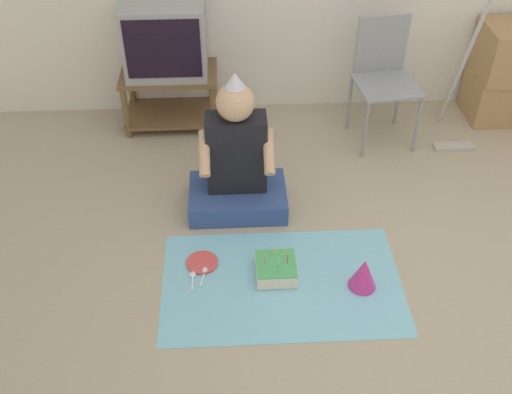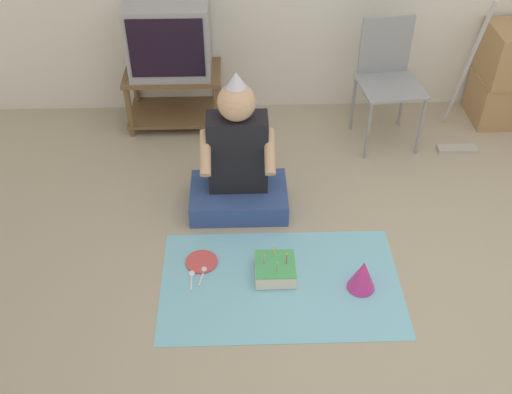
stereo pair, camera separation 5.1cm
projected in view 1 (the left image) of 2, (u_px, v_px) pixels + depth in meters
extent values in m
plane|color=tan|center=(414.00, 311.00, 3.17)|extent=(16.00, 16.00, 0.00)
cube|color=brown|center=(169.00, 74.00, 4.31)|extent=(0.69, 0.43, 0.03)
cube|color=brown|center=(173.00, 113.00, 4.53)|extent=(0.69, 0.43, 0.02)
cylinder|color=brown|center=(126.00, 112.00, 4.29)|extent=(0.04, 0.04, 0.43)
cylinder|color=brown|center=(213.00, 109.00, 4.31)|extent=(0.04, 0.04, 0.43)
cylinder|color=brown|center=(131.00, 87.00, 4.57)|extent=(0.04, 0.04, 0.43)
cylinder|color=brown|center=(214.00, 84.00, 4.59)|extent=(0.04, 0.04, 0.43)
cube|color=#99999E|center=(165.00, 38.00, 4.14)|extent=(0.56, 0.41, 0.51)
cube|color=black|center=(163.00, 50.00, 3.98)|extent=(0.50, 0.01, 0.41)
cube|color=gray|center=(387.00, 85.00, 4.11)|extent=(0.46, 0.46, 0.02)
cube|color=gray|center=(382.00, 44.00, 4.13)|extent=(0.36, 0.06, 0.42)
cylinder|color=gray|center=(365.00, 130.00, 4.09)|extent=(0.02, 0.02, 0.45)
cylinder|color=gray|center=(417.00, 125.00, 4.14)|extent=(0.02, 0.02, 0.45)
cylinder|color=gray|center=(350.00, 102.00, 4.37)|extent=(0.02, 0.02, 0.45)
cylinder|color=gray|center=(398.00, 97.00, 4.42)|extent=(0.02, 0.02, 0.45)
cube|color=#A87F51|center=(506.00, 96.00, 4.55)|extent=(0.57, 0.40, 0.34)
cube|color=#B2ADA3|center=(453.00, 147.00, 4.30)|extent=(0.28, 0.09, 0.03)
cylinder|color=#B7B7BC|center=(462.00, 65.00, 4.08)|extent=(0.03, 0.38, 1.08)
cube|color=#334C8C|center=(238.00, 198.00, 3.77)|extent=(0.60, 0.41, 0.14)
cube|color=black|center=(237.00, 153.00, 3.60)|extent=(0.36, 0.18, 0.50)
sphere|color=tan|center=(235.00, 102.00, 3.38)|extent=(0.22, 0.22, 0.22)
cone|color=silver|center=(235.00, 80.00, 3.29)|extent=(0.12, 0.12, 0.09)
cylinder|color=tan|center=(204.00, 154.00, 3.46)|extent=(0.06, 0.26, 0.21)
cylinder|color=tan|center=(269.00, 152.00, 3.47)|extent=(0.06, 0.26, 0.21)
cube|color=#7FC6E0|center=(282.00, 283.00, 3.31)|extent=(1.32, 0.81, 0.01)
cube|color=#F4E0C6|center=(276.00, 269.00, 3.33)|extent=(0.22, 0.22, 0.08)
cube|color=#4CB266|center=(276.00, 264.00, 3.31)|extent=(0.22, 0.22, 0.01)
cylinder|color=#EA4C4C|center=(288.00, 259.00, 3.29)|extent=(0.01, 0.01, 0.07)
sphere|color=#FFCC4C|center=(288.00, 254.00, 3.26)|extent=(0.01, 0.01, 0.01)
cylinder|color=yellow|center=(276.00, 252.00, 3.33)|extent=(0.01, 0.01, 0.07)
sphere|color=#FFCC4C|center=(276.00, 246.00, 3.31)|extent=(0.01, 0.01, 0.01)
cylinder|color=#E58CCC|center=(265.00, 260.00, 3.28)|extent=(0.01, 0.01, 0.07)
sphere|color=#FFCC4C|center=(265.00, 254.00, 3.26)|extent=(0.01, 0.01, 0.01)
cylinder|color=#66C666|center=(278.00, 268.00, 3.24)|extent=(0.01, 0.01, 0.07)
sphere|color=#FFCC4C|center=(278.00, 262.00, 3.21)|extent=(0.01, 0.01, 0.01)
cone|color=#CC338C|center=(364.00, 273.00, 3.23)|extent=(0.15, 0.15, 0.19)
cylinder|color=#D84C4C|center=(202.00, 262.00, 3.42)|extent=(0.18, 0.18, 0.01)
ellipsoid|color=white|center=(205.00, 270.00, 3.37)|extent=(0.04, 0.05, 0.01)
cube|color=white|center=(202.00, 280.00, 3.32)|extent=(0.03, 0.10, 0.01)
ellipsoid|color=white|center=(193.00, 274.00, 3.35)|extent=(0.04, 0.05, 0.01)
cube|color=white|center=(192.00, 284.00, 3.30)|extent=(0.01, 0.10, 0.01)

